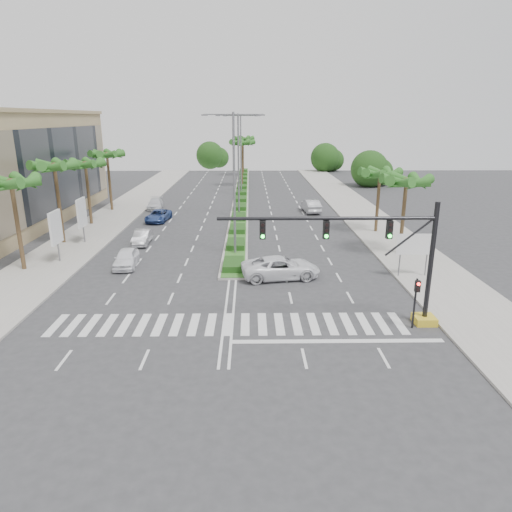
# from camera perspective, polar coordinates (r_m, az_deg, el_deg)

# --- Properties ---
(ground) EXTENTS (160.00, 160.00, 0.00)m
(ground) POSITION_cam_1_polar(r_m,az_deg,el_deg) (26.97, -3.51, -8.52)
(ground) COLOR #333335
(ground) RESTS_ON ground
(footpath_right) EXTENTS (6.00, 120.00, 0.15)m
(footpath_right) POSITION_cam_1_polar(r_m,az_deg,el_deg) (47.85, 16.13, 2.37)
(footpath_right) COLOR gray
(footpath_right) RESTS_ON ground
(footpath_left) EXTENTS (6.00, 120.00, 0.15)m
(footpath_left) POSITION_cam_1_polar(r_m,az_deg,el_deg) (48.66, -20.60, 2.18)
(footpath_left) COLOR gray
(footpath_left) RESTS_ON ground
(median) EXTENTS (2.20, 75.00, 0.20)m
(median) POSITION_cam_1_polar(r_m,az_deg,el_deg) (70.27, -1.86, 7.55)
(median) COLOR gray
(median) RESTS_ON ground
(median_grass) EXTENTS (1.80, 75.00, 0.04)m
(median_grass) POSITION_cam_1_polar(r_m,az_deg,el_deg) (70.25, -1.86, 7.65)
(median_grass) COLOR #2E5E20
(median_grass) RESTS_ON median
(signal_gantry) EXTENTS (12.60, 1.20, 7.20)m
(signal_gantry) POSITION_cam_1_polar(r_m,az_deg,el_deg) (26.85, 16.53, -1.39)
(signal_gantry) COLOR gold
(signal_gantry) RESTS_ON ground
(pedestrian_signal) EXTENTS (0.28, 0.36, 3.00)m
(pedestrian_signal) POSITION_cam_1_polar(r_m,az_deg,el_deg) (27.14, 19.38, -4.64)
(pedestrian_signal) COLOR black
(pedestrian_signal) RESTS_ON ground
(direction_sign) EXTENTS (2.70, 0.11, 3.40)m
(direction_sign) POSITION_cam_1_polar(r_m,az_deg,el_deg) (35.72, 19.21, 1.18)
(direction_sign) COLOR slate
(direction_sign) RESTS_ON ground
(billboard_near) EXTENTS (0.18, 2.10, 4.35)m
(billboard_near) POSITION_cam_1_polar(r_m,az_deg,el_deg) (40.53, -23.75, 3.23)
(billboard_near) COLOR slate
(billboard_near) RESTS_ON ground
(billboard_far) EXTENTS (0.18, 2.10, 4.35)m
(billboard_far) POSITION_cam_1_polar(r_m,az_deg,el_deg) (45.98, -20.96, 5.03)
(billboard_far) COLOR slate
(billboard_far) RESTS_ON ground
(palm_left_near) EXTENTS (4.57, 4.68, 7.55)m
(palm_left_near) POSITION_cam_1_polar(r_m,az_deg,el_deg) (38.96, -28.25, 7.75)
(palm_left_near) COLOR brown
(palm_left_near) RESTS_ON ground
(palm_left_mid) EXTENTS (4.57, 4.68, 7.95)m
(palm_left_mid) POSITION_cam_1_polar(r_m,az_deg,el_deg) (46.12, -23.87, 9.94)
(palm_left_mid) COLOR brown
(palm_left_mid) RESTS_ON ground
(palm_left_far) EXTENTS (4.57, 4.68, 7.35)m
(palm_left_far) POSITION_cam_1_polar(r_m,az_deg,el_deg) (53.61, -20.54, 10.47)
(palm_left_far) COLOR brown
(palm_left_far) RESTS_ON ground
(palm_left_end) EXTENTS (4.57, 4.68, 7.75)m
(palm_left_end) POSITION_cam_1_polar(r_m,az_deg,el_deg) (61.15, -18.11, 11.74)
(palm_left_end) COLOR brown
(palm_left_end) RESTS_ON ground
(palm_right_near) EXTENTS (4.57, 4.68, 7.05)m
(palm_right_near) POSITION_cam_1_polar(r_m,az_deg,el_deg) (40.88, 18.26, 8.56)
(palm_right_near) COLOR brown
(palm_right_near) RESTS_ON ground
(palm_right_far) EXTENTS (4.57, 4.68, 6.75)m
(palm_right_far) POSITION_cam_1_polar(r_m,az_deg,el_deg) (48.49, 15.23, 9.67)
(palm_right_far) COLOR brown
(palm_right_far) RESTS_ON ground
(palm_median_a) EXTENTS (4.57, 4.68, 8.05)m
(palm_median_a) POSITION_cam_1_polar(r_m,az_deg,el_deg) (79.45, -1.79, 13.78)
(palm_median_a) COLOR brown
(palm_median_a) RESTS_ON ground
(palm_median_b) EXTENTS (4.57, 4.68, 8.05)m
(palm_median_b) POSITION_cam_1_polar(r_m,az_deg,el_deg) (94.43, -1.64, 14.29)
(palm_median_b) COLOR brown
(palm_median_b) RESTS_ON ground
(streetlight_near) EXTENTS (5.10, 0.25, 12.00)m
(streetlight_near) POSITION_cam_1_polar(r_m,az_deg,el_deg) (38.63, -2.75, 9.84)
(streetlight_near) COLOR slate
(streetlight_near) RESTS_ON ground
(streetlight_mid) EXTENTS (5.10, 0.25, 12.00)m
(streetlight_mid) POSITION_cam_1_polar(r_m,az_deg,el_deg) (54.54, -2.21, 11.93)
(streetlight_mid) COLOR slate
(streetlight_mid) RESTS_ON ground
(streetlight_far) EXTENTS (5.10, 0.25, 12.00)m
(streetlight_far) POSITION_cam_1_polar(r_m,az_deg,el_deg) (70.49, -1.90, 13.07)
(streetlight_far) COLOR slate
(streetlight_far) RESTS_ON ground
(car_parked_a) EXTENTS (2.00, 4.30, 1.42)m
(car_parked_a) POSITION_cam_1_polar(r_m,az_deg,el_deg) (38.17, -15.92, -0.25)
(car_parked_a) COLOR white
(car_parked_a) RESTS_ON ground
(car_parked_b) EXTENTS (1.49, 4.04, 1.32)m
(car_parked_b) POSITION_cam_1_polar(r_m,az_deg,el_deg) (44.69, -14.03, 2.30)
(car_parked_b) COLOR #9E9EA2
(car_parked_b) RESTS_ON ground
(car_parked_c) EXTENTS (2.67, 4.95, 1.32)m
(car_parked_c) POSITION_cam_1_polar(r_m,az_deg,el_deg) (54.14, -12.11, 4.95)
(car_parked_c) COLOR #2C4587
(car_parked_c) RESTS_ON ground
(car_parked_d) EXTENTS (2.28, 4.73, 1.33)m
(car_parked_d) POSITION_cam_1_polar(r_m,az_deg,el_deg) (61.75, -12.49, 6.38)
(car_parked_d) COLOR silver
(car_parked_d) RESTS_ON ground
(car_crossing) EXTENTS (6.18, 3.51, 1.63)m
(car_crossing) POSITION_cam_1_polar(r_m,az_deg,el_deg) (34.15, 3.12, -1.45)
(car_crossing) COLOR white
(car_crossing) RESTS_ON ground
(car_right) EXTENTS (2.20, 5.06, 1.62)m
(car_right) POSITION_cam_1_polar(r_m,az_deg,el_deg) (58.62, 6.87, 6.25)
(car_right) COLOR #B6B5BA
(car_right) RESTS_ON ground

